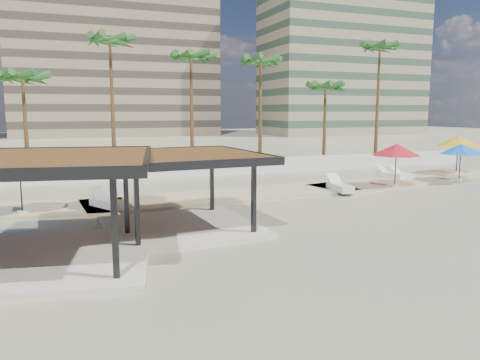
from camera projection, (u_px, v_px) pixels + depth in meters
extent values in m
plane|color=tan|center=(241.00, 229.00, 19.51)|extent=(200.00, 200.00, 0.00)
cube|color=#C6B284|center=(229.00, 196.00, 26.67)|extent=(16.24, 5.11, 0.24)
cube|color=#C6B284|center=(408.00, 180.00, 33.05)|extent=(16.49, 7.75, 0.24)
cube|color=silver|center=(162.00, 170.00, 34.17)|extent=(56.00, 0.30, 1.20)
cube|color=#847259|center=(115.00, 63.00, 90.80)|extent=(38.00, 16.00, 28.00)
cube|color=gray|center=(343.00, 50.00, 95.00)|extent=(32.00, 15.00, 34.00)
cube|color=beige|center=(181.00, 227.00, 19.56)|extent=(6.34, 6.34, 0.18)
cube|color=black|center=(137.00, 208.00, 16.37)|extent=(0.17, 0.17, 2.73)
cube|color=black|center=(115.00, 188.00, 20.47)|extent=(0.17, 0.17, 2.73)
cube|color=black|center=(254.00, 198.00, 18.23)|extent=(0.17, 0.17, 2.73)
cube|color=black|center=(212.00, 182.00, 22.33)|extent=(0.17, 0.17, 2.73)
cube|color=brown|center=(179.00, 157.00, 19.13)|extent=(6.54, 6.54, 0.26)
cube|color=black|center=(206.00, 165.00, 16.34)|extent=(6.28, 0.46, 0.31)
cube|color=black|center=(160.00, 151.00, 21.92)|extent=(6.28, 0.46, 0.31)
cube|color=black|center=(101.00, 160.00, 17.86)|extent=(0.46, 6.28, 0.31)
cube|color=black|center=(248.00, 154.00, 20.39)|extent=(0.46, 6.28, 0.31)
cube|color=beige|center=(45.00, 259.00, 15.36)|extent=(7.76, 7.76, 0.20)
cube|color=black|center=(115.00, 226.00, 13.11)|extent=(0.21, 0.21, 3.00)
cube|color=black|center=(126.00, 195.00, 17.99)|extent=(0.21, 0.21, 3.00)
cube|color=brown|center=(39.00, 161.00, 14.88)|extent=(8.00, 8.00, 0.28)
cube|color=black|center=(5.00, 175.00, 11.56)|extent=(6.80, 1.46, 0.34)
cube|color=black|center=(60.00, 151.00, 18.19)|extent=(6.80, 1.46, 0.34)
cube|color=black|center=(147.00, 159.00, 15.46)|extent=(1.46, 6.80, 0.34)
cylinder|color=beige|center=(127.00, 205.00, 23.43)|extent=(0.53, 0.53, 0.13)
cylinder|color=#262628|center=(126.00, 181.00, 23.25)|extent=(0.07, 0.07, 2.56)
cone|color=gold|center=(125.00, 159.00, 23.09)|extent=(3.79, 3.79, 0.75)
cylinder|color=beige|center=(395.00, 186.00, 29.33)|extent=(0.52, 0.52, 0.13)
cylinder|color=#262628|center=(396.00, 167.00, 29.16)|extent=(0.07, 0.07, 2.50)
cone|color=red|center=(396.00, 150.00, 29.00)|extent=(3.32, 3.32, 0.73)
cylinder|color=beige|center=(459.00, 180.00, 31.83)|extent=(0.49, 0.49, 0.12)
cylinder|color=#262628|center=(460.00, 164.00, 31.66)|extent=(0.07, 0.07, 2.33)
cone|color=blue|center=(461.00, 149.00, 31.51)|extent=(3.37, 3.37, 0.68)
cylinder|color=beige|center=(456.00, 172.00, 35.52)|extent=(0.56, 0.56, 0.13)
cylinder|color=#262628|center=(457.00, 156.00, 35.33)|extent=(0.08, 0.08, 2.67)
cone|color=gold|center=(458.00, 141.00, 35.16)|extent=(3.52, 3.52, 0.78)
cylinder|color=beige|center=(23.00, 212.00, 21.73)|extent=(0.47, 0.47, 0.11)
cylinder|color=#262628|center=(21.00, 189.00, 21.57)|extent=(0.07, 0.07, 2.28)
cone|color=blue|center=(19.00, 168.00, 21.43)|extent=(3.59, 3.59, 0.66)
cube|color=silver|center=(108.00, 204.00, 23.10)|extent=(1.72, 2.36, 0.31)
cube|color=silver|center=(108.00, 200.00, 23.07)|extent=(1.72, 2.36, 0.07)
cube|color=silver|center=(98.00, 193.00, 23.61)|extent=(1.01, 1.03, 0.57)
cube|color=silver|center=(340.00, 188.00, 27.88)|extent=(1.08, 2.34, 0.32)
cube|color=silver|center=(340.00, 185.00, 27.86)|extent=(1.08, 2.34, 0.07)
cube|color=silver|center=(334.00, 178.00, 28.66)|extent=(0.84, 0.87, 0.57)
cube|color=silver|center=(390.00, 175.00, 33.32)|extent=(1.24, 2.13, 0.28)
cube|color=silver|center=(391.00, 173.00, 33.30)|extent=(1.24, 2.13, 0.06)
cube|color=silver|center=(381.00, 169.00, 33.88)|extent=(0.83, 0.85, 0.51)
cube|color=silver|center=(401.00, 175.00, 33.67)|extent=(0.68, 1.81, 0.25)
cube|color=silver|center=(401.00, 173.00, 33.64)|extent=(0.68, 1.81, 0.05)
cube|color=silver|center=(395.00, 169.00, 34.25)|extent=(0.61, 0.64, 0.46)
cone|color=brown|center=(26.00, 129.00, 32.44)|extent=(0.36, 0.36, 7.32)
ellipsoid|color=#23591F|center=(22.00, 79.00, 31.94)|extent=(3.00, 3.00, 1.80)
cone|color=brown|center=(113.00, 108.00, 35.11)|extent=(0.36, 0.36, 10.22)
ellipsoid|color=#23591F|center=(110.00, 41.00, 34.39)|extent=(3.00, 3.00, 1.80)
cone|color=brown|center=(192.00, 115.00, 36.87)|extent=(0.36, 0.36, 9.17)
ellipsoid|color=#23591F|center=(191.00, 58.00, 36.23)|extent=(3.00, 3.00, 1.80)
cone|color=brown|center=(260.00, 115.00, 39.20)|extent=(0.36, 0.36, 9.08)
ellipsoid|color=#23591F|center=(261.00, 63.00, 38.57)|extent=(3.00, 3.00, 1.80)
cone|color=brown|center=(325.00, 126.00, 41.12)|extent=(0.36, 0.36, 7.13)
ellipsoid|color=#23591F|center=(326.00, 87.00, 40.63)|extent=(3.00, 3.00, 1.80)
cone|color=brown|center=(377.00, 105.00, 43.54)|extent=(0.36, 0.36, 10.84)
ellipsoid|color=#23591F|center=(380.00, 48.00, 42.78)|extent=(3.00, 3.00, 1.80)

